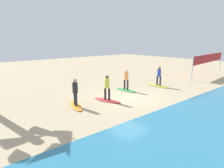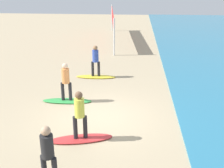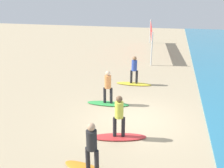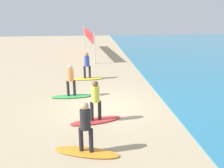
{
  "view_description": "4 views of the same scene",
  "coord_description": "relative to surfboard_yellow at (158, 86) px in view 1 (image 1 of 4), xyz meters",
  "views": [
    {
      "loc": [
        9.84,
        9.54,
        4.0
      ],
      "look_at": [
        0.69,
        -0.96,
        0.92
      ],
      "focal_mm": 32.63,
      "sensor_mm": 36.0,
      "label": 1
    },
    {
      "loc": [
        9.44,
        1.32,
        5.07
      ],
      "look_at": [
        -0.78,
        0.46,
        1.08
      ],
      "focal_mm": 44.9,
      "sensor_mm": 36.0,
      "label": 2
    },
    {
      "loc": [
        9.98,
        1.31,
        5.27
      ],
      "look_at": [
        -0.94,
        -1.24,
        1.21
      ],
      "focal_mm": 41.32,
      "sensor_mm": 36.0,
      "label": 3
    },
    {
      "loc": [
        10.26,
        -0.59,
        4.36
      ],
      "look_at": [
        -0.65,
        0.5,
        0.84
      ],
      "focal_mm": 37.93,
      "sensor_mm": 36.0,
      "label": 4
    }
  ],
  "objects": [
    {
      "name": "surfer_green",
      "position": [
        3.14,
        -0.81,
        0.99
      ],
      "size": [
        0.32,
        0.46,
        1.64
      ],
      "color": "#232328",
      "rests_on": "surfboard_green"
    },
    {
      "name": "volleyball_net",
      "position": [
        -8.95,
        0.16,
        1.74
      ],
      "size": [
        9.05,
        1.02,
        2.5
      ],
      "color": "silver",
      "rests_on": "ground"
    },
    {
      "name": "surfboard_yellow",
      "position": [
        0.0,
        0.0,
        0.0
      ],
      "size": [
        0.62,
        2.12,
        0.09
      ],
      "primitive_type": "ellipsoid",
      "rotation": [
        0.0,
        0.0,
        1.6
      ],
      "color": "yellow",
      "rests_on": "ground"
    },
    {
      "name": "ground_plane",
      "position": [
        4.43,
        0.71,
        -0.04
      ],
      "size": [
        60.0,
        60.0,
        0.0
      ],
      "primitive_type": "plane",
      "color": "tan"
    },
    {
      "name": "surfer_orange",
      "position": [
        8.21,
        -0.03,
        0.99
      ],
      "size": [
        0.32,
        0.45,
        1.64
      ],
      "color": "#232328",
      "rests_on": "surfboard_orange"
    },
    {
      "name": "surfer_red",
      "position": [
        6.05,
        0.34,
        0.99
      ],
      "size": [
        0.32,
        0.45,
        1.64
      ],
      "color": "#232328",
      "rests_on": "surfboard_red"
    },
    {
      "name": "surfer_yellow",
      "position": [
        0.0,
        0.0,
        0.99
      ],
      "size": [
        0.32,
        0.46,
        1.64
      ],
      "color": "#232328",
      "rests_on": "surfboard_yellow"
    },
    {
      "name": "surfboard_red",
      "position": [
        6.05,
        0.34,
        0.0
      ],
      "size": [
        1.05,
        2.17,
        0.09
      ],
      "primitive_type": "ellipsoid",
      "rotation": [
        0.0,
        0.0,
        1.81
      ],
      "color": "red",
      "rests_on": "ground"
    },
    {
      "name": "surfboard_green",
      "position": [
        3.14,
        -0.81,
        0.0
      ],
      "size": [
        0.66,
        2.12,
        0.09
      ],
      "primitive_type": "ellipsoid",
      "rotation": [
        0.0,
        0.0,
        1.62
      ],
      "color": "green",
      "rests_on": "ground"
    },
    {
      "name": "surfboard_orange",
      "position": [
        8.21,
        -0.03,
        0.0
      ],
      "size": [
        1.15,
        2.17,
        0.09
      ],
      "primitive_type": "ellipsoid",
      "rotation": [
        0.0,
        0.0,
        1.28
      ],
      "color": "orange",
      "rests_on": "ground"
    }
  ]
}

